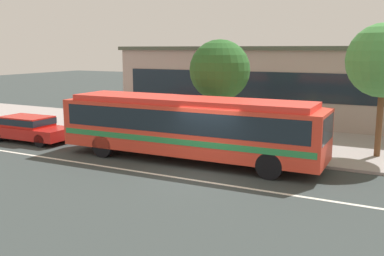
{
  "coord_description": "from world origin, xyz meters",
  "views": [
    {
      "loc": [
        7.05,
        -14.44,
        4.71
      ],
      "look_at": [
        -1.63,
        2.24,
        1.3
      ],
      "focal_mm": 41.05,
      "sensor_mm": 36.0,
      "label": 1
    }
  ],
  "objects_px": {
    "pedestrian_waiting_near_sign": "(252,128)",
    "street_tree_mid_block": "(384,61)",
    "street_tree_near_stop": "(220,70)",
    "transit_bus": "(189,124)",
    "bus_stop_sign": "(312,126)",
    "sedan_behind_bus": "(29,127)"
  },
  "relations": [
    {
      "from": "pedestrian_waiting_near_sign",
      "to": "street_tree_mid_block",
      "type": "bearing_deg",
      "value": 15.1
    },
    {
      "from": "pedestrian_waiting_near_sign",
      "to": "street_tree_mid_block",
      "type": "height_order",
      "value": "street_tree_mid_block"
    },
    {
      "from": "pedestrian_waiting_near_sign",
      "to": "street_tree_mid_block",
      "type": "relative_size",
      "value": 0.3
    },
    {
      "from": "pedestrian_waiting_near_sign",
      "to": "bus_stop_sign",
      "type": "xyz_separation_m",
      "value": [
        2.89,
        -0.94,
        0.48
      ]
    },
    {
      "from": "transit_bus",
      "to": "bus_stop_sign",
      "type": "xyz_separation_m",
      "value": [
        4.75,
        1.71,
        0.04
      ]
    },
    {
      "from": "street_tree_near_stop",
      "to": "street_tree_mid_block",
      "type": "height_order",
      "value": "street_tree_mid_block"
    },
    {
      "from": "transit_bus",
      "to": "pedestrian_waiting_near_sign",
      "type": "height_order",
      "value": "transit_bus"
    },
    {
      "from": "transit_bus",
      "to": "street_tree_mid_block",
      "type": "distance_m",
      "value": 8.57
    },
    {
      "from": "transit_bus",
      "to": "sedan_behind_bus",
      "type": "distance_m",
      "value": 9.2
    },
    {
      "from": "street_tree_near_stop",
      "to": "sedan_behind_bus",
      "type": "bearing_deg",
      "value": -157.96
    },
    {
      "from": "pedestrian_waiting_near_sign",
      "to": "bus_stop_sign",
      "type": "distance_m",
      "value": 3.08
    },
    {
      "from": "transit_bus",
      "to": "sedan_behind_bus",
      "type": "relative_size",
      "value": 2.55
    },
    {
      "from": "pedestrian_waiting_near_sign",
      "to": "street_tree_mid_block",
      "type": "xyz_separation_m",
      "value": [
        5.22,
        1.41,
        3.08
      ]
    },
    {
      "from": "transit_bus",
      "to": "sedan_behind_bus",
      "type": "bearing_deg",
      "value": -178.37
    },
    {
      "from": "sedan_behind_bus",
      "to": "pedestrian_waiting_near_sign",
      "type": "height_order",
      "value": "pedestrian_waiting_near_sign"
    },
    {
      "from": "sedan_behind_bus",
      "to": "street_tree_mid_block",
      "type": "xyz_separation_m",
      "value": [
        16.24,
        4.31,
        3.49
      ]
    },
    {
      "from": "street_tree_near_stop",
      "to": "street_tree_mid_block",
      "type": "relative_size",
      "value": 0.89
    },
    {
      "from": "transit_bus",
      "to": "bus_stop_sign",
      "type": "relative_size",
      "value": 4.95
    },
    {
      "from": "street_tree_near_stop",
      "to": "bus_stop_sign",
      "type": "bearing_deg",
      "value": -19.25
    },
    {
      "from": "pedestrian_waiting_near_sign",
      "to": "street_tree_mid_block",
      "type": "distance_m",
      "value": 6.23
    },
    {
      "from": "sedan_behind_bus",
      "to": "pedestrian_waiting_near_sign",
      "type": "xyz_separation_m",
      "value": [
        11.02,
        2.9,
        0.41
      ]
    },
    {
      "from": "pedestrian_waiting_near_sign",
      "to": "bus_stop_sign",
      "type": "height_order",
      "value": "bus_stop_sign"
    }
  ]
}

